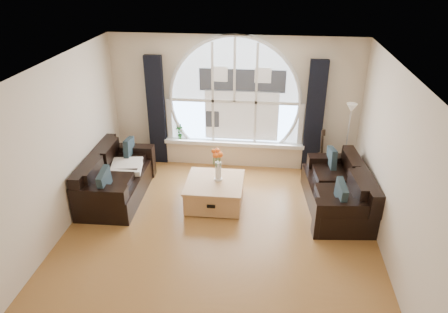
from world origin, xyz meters
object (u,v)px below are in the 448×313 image
sofa_left (117,177)px  vase_flowers (218,160)px  coffee_chest (215,191)px  floor_lamp (346,143)px  sofa_right (337,188)px  guitar (321,152)px  potted_plant (179,132)px

sofa_left → vase_flowers: (1.88, 0.01, 0.44)m
coffee_chest → sofa_left: bearing=177.6°
coffee_chest → floor_lamp: bearing=24.9°
sofa_right → coffee_chest: bearing=176.5°
sofa_right → vase_flowers: bearing=174.7°
sofa_left → guitar: 3.96m
sofa_left → potted_plant: 1.76m
sofa_left → guitar: guitar is taller
sofa_right → guitar: bearing=93.3°
guitar → potted_plant: 2.93m
sofa_left → coffee_chest: 1.83m
vase_flowers → floor_lamp: bearing=24.6°
vase_flowers → potted_plant: 1.80m
sofa_left → vase_flowers: 1.93m
sofa_right → potted_plant: 3.44m
sofa_right → coffee_chest: (-2.14, -0.09, -0.15)m
vase_flowers → sofa_left: bearing=-179.7°
vase_flowers → guitar: bearing=32.1°
sofa_left → sofa_right: sofa_left is taller
vase_flowers → floor_lamp: (2.34, 1.07, -0.04)m
guitar → potted_plant: guitar is taller
floor_lamp → guitar: floor_lamp is taller
sofa_right → potted_plant: size_ratio=5.85×
sofa_left → coffee_chest: (1.82, -0.06, -0.15)m
sofa_left → sofa_right: (3.96, 0.03, 0.00)m
sofa_right → guitar: 1.19m
sofa_left → floor_lamp: floor_lamp is taller
sofa_left → vase_flowers: vase_flowers is taller
guitar → coffee_chest: bearing=-156.5°
coffee_chest → vase_flowers: (0.06, 0.07, 0.60)m
vase_flowers → potted_plant: (-1.01, 1.49, -0.13)m
vase_flowers → floor_lamp: 2.58m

